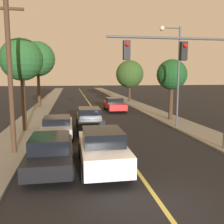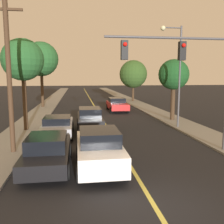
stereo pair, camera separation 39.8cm
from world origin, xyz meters
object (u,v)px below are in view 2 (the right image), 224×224
Objects in this scene: tree_left_near at (23,60)px; tree_right_far at (133,74)px; car_near_lane_front at (99,148)px; car_far_oncoming at (117,104)px; traffic_signal_mast at (189,66)px; streetlamp_right at (175,64)px; car_near_lane_second at (90,119)px; car_outer_lane_second at (58,126)px; tree_right_near at (174,75)px; utility_pole_left at (9,74)px; tree_left_far at (41,59)px; car_outer_lane_front at (48,151)px.

tree_right_far is (12.37, 19.60, -0.79)m from tree_left_near.
car_near_lane_front reaches higher than car_far_oncoming.
traffic_signal_mast is at bearing -96.91° from tree_right_far.
tree_left_near is at bearing 177.24° from streetlamp_right.
car_near_lane_second is 1.07× the size of car_outer_lane_second.
car_far_oncoming is at bearing 93.47° from traffic_signal_mast.
traffic_signal_mast is (4.61, 1.51, 3.55)m from car_near_lane_front.
tree_right_far is at bearing 89.06° from tree_right_near.
tree_left_far reaches higher than utility_pole_left.
tree_right_far is at bearing 65.11° from car_outer_lane_second.
tree_left_near reaches higher than car_near_lane_front.
car_far_oncoming is (5.83, 17.25, 0.03)m from car_outer_lane_front.
tree_right_far is (9.98, 27.29, 3.52)m from car_outer_lane_front.
car_near_lane_front is at bearing -60.37° from tree_left_near.
car_near_lane_front is 18.00m from car_far_oncoming.
car_near_lane_front is at bearing -90.00° from car_near_lane_second.
utility_pole_left reaches higher than tree_right_near.
tree_right_near is at bearing -41.68° from tree_left_far.
traffic_signal_mast is 6.30m from streetlamp_right.
traffic_signal_mast reaches higher than tree_right_near.
traffic_signal_mast is at bearing -106.25° from streetlamp_right.
streetlamp_right is (6.37, -0.01, 3.99)m from car_near_lane_second.
tree_left_far is (-9.81, 20.44, 1.60)m from traffic_signal_mast.
tree_left_near is 1.03× the size of tree_right_far.
utility_pole_left is (-4.19, -4.90, 3.21)m from car_near_lane_second.
traffic_signal_mast is 1.22× the size of tree_right_near.
car_outer_lane_front is 5.79m from car_outer_lane_second.
car_near_lane_second is at bearing -111.16° from tree_right_far.
car_outer_lane_second is 16.92m from tree_left_far.
tree_left_near is (-8.23, -9.56, 4.28)m from car_far_oncoming.
traffic_signal_mast is 22.73m from tree_left_far.
tree_right_near is at bearing 54.80° from car_near_lane_front.
utility_pole_left reaches higher than car_near_lane_front.
utility_pole_left is 1.43× the size of tree_right_near.
streetlamp_right is 20.18m from tree_right_far.
traffic_signal_mast is 0.87× the size of streetlamp_right.
traffic_signal_mast is 1.03× the size of tree_right_far.
utility_pole_left is (-10.56, -4.89, -0.78)m from streetlamp_right.
tree_right_far is (7.79, 20.11, 3.40)m from car_near_lane_second.
utility_pole_left reaches higher than car_far_oncoming.
streetlamp_right is at bearing -2.76° from tree_left_near.
car_outer_lane_front is 14.51m from tree_right_near.
car_near_lane_second is 0.61× the size of tree_left_far.
car_near_lane_second is 2.60m from car_outer_lane_second.
tree_right_far reaches higher than car_outer_lane_front.
car_near_lane_second is at bearing -6.44° from tree_left_near.
utility_pole_left reaches higher than car_outer_lane_second.
traffic_signal_mast is at bearing 9.48° from car_outer_lane_front.
car_outer_lane_second is 0.71× the size of traffic_signal_mast.
car_far_oncoming is 11.15m from tree_left_far.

